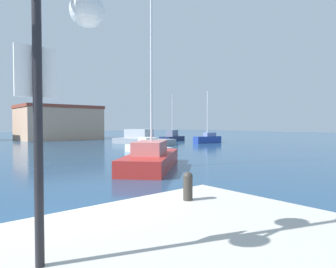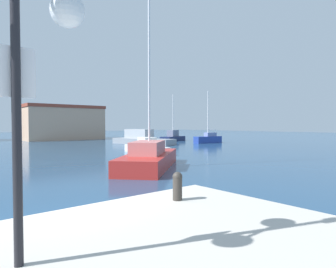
{
  "view_description": "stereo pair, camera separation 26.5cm",
  "coord_description": "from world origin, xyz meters",
  "px_view_note": "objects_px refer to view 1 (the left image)",
  "views": [
    {
      "loc": [
        -2.68,
        -6.41,
        2.53
      ],
      "look_at": [
        18.95,
        18.98,
        1.45
      ],
      "focal_mm": 31.84,
      "sensor_mm": 36.0,
      "label": 1
    },
    {
      "loc": [
        -2.48,
        -6.58,
        2.53
      ],
      "look_at": [
        18.95,
        18.98,
        1.45
      ],
      "focal_mm": 31.84,
      "sensor_mm": 36.0,
      "label": 2
    }
  ],
  "objects_px": {
    "lamppost": "(36,13)",
    "sailboat_red_far_left": "(151,157)",
    "mooring_bollard": "(188,185)",
    "sailboat_blue_near_pier": "(208,138)",
    "motorboat_grey_mid_harbor": "(141,139)",
    "sailboat_navy_distant_north": "(172,137)",
    "motorboat_white_outer_mooring": "(147,148)"
  },
  "relations": [
    {
      "from": "sailboat_navy_distant_north",
      "to": "sailboat_red_far_left",
      "type": "xyz_separation_m",
      "value": [
        -19.68,
        -20.57,
        0.03
      ]
    },
    {
      "from": "sailboat_navy_distant_north",
      "to": "sailboat_blue_near_pier",
      "type": "distance_m",
      "value": 7.12
    },
    {
      "from": "sailboat_blue_near_pier",
      "to": "lamppost",
      "type": "bearing_deg",
      "value": -140.86
    },
    {
      "from": "sailboat_navy_distant_north",
      "to": "sailboat_blue_near_pier",
      "type": "xyz_separation_m",
      "value": [
        0.13,
        -7.12,
        0.02
      ]
    },
    {
      "from": "mooring_bollard",
      "to": "sailboat_blue_near_pier",
      "type": "relative_size",
      "value": 0.08
    },
    {
      "from": "lamppost",
      "to": "motorboat_white_outer_mooring",
      "type": "relative_size",
      "value": 0.72
    },
    {
      "from": "sailboat_blue_near_pier",
      "to": "motorboat_grey_mid_harbor",
      "type": "bearing_deg",
      "value": 153.93
    },
    {
      "from": "lamppost",
      "to": "sailboat_red_far_left",
      "type": "distance_m",
      "value": 14.26
    },
    {
      "from": "lamppost",
      "to": "motorboat_white_outer_mooring",
      "type": "height_order",
      "value": "lamppost"
    },
    {
      "from": "mooring_bollard",
      "to": "motorboat_grey_mid_harbor",
      "type": "bearing_deg",
      "value": 56.37
    },
    {
      "from": "mooring_bollard",
      "to": "motorboat_grey_mid_harbor",
      "type": "height_order",
      "value": "motorboat_grey_mid_harbor"
    },
    {
      "from": "mooring_bollard",
      "to": "sailboat_navy_distant_north",
      "type": "xyz_separation_m",
      "value": [
        25.78,
        29.86,
        -0.68
      ]
    },
    {
      "from": "lamppost",
      "to": "motorboat_grey_mid_harbor",
      "type": "relative_size",
      "value": 0.48
    },
    {
      "from": "mooring_bollard",
      "to": "sailboat_navy_distant_north",
      "type": "bearing_deg",
      "value": 49.2
    },
    {
      "from": "sailboat_navy_distant_north",
      "to": "motorboat_grey_mid_harbor",
      "type": "relative_size",
      "value": 0.78
    },
    {
      "from": "motorboat_grey_mid_harbor",
      "to": "mooring_bollard",
      "type": "bearing_deg",
      "value": -123.63
    },
    {
      "from": "motorboat_white_outer_mooring",
      "to": "sailboat_blue_near_pier",
      "type": "xyz_separation_m",
      "value": [
        14.82,
        6.29,
        0.17
      ]
    },
    {
      "from": "lamppost",
      "to": "mooring_bollard",
      "type": "height_order",
      "value": "lamppost"
    },
    {
      "from": "sailboat_red_far_left",
      "to": "mooring_bollard",
      "type": "bearing_deg",
      "value": -123.28
    },
    {
      "from": "sailboat_blue_near_pier",
      "to": "motorboat_white_outer_mooring",
      "type": "bearing_deg",
      "value": -157.01
    },
    {
      "from": "sailboat_navy_distant_north",
      "to": "motorboat_white_outer_mooring",
      "type": "bearing_deg",
      "value": -137.6
    },
    {
      "from": "motorboat_white_outer_mooring",
      "to": "motorboat_grey_mid_harbor",
      "type": "relative_size",
      "value": 0.67
    },
    {
      "from": "lamppost",
      "to": "mooring_bollard",
      "type": "xyz_separation_m",
      "value": [
        3.26,
        1.0,
        -2.46
      ]
    },
    {
      "from": "mooring_bollard",
      "to": "motorboat_white_outer_mooring",
      "type": "bearing_deg",
      "value": 56.01
    },
    {
      "from": "mooring_bollard",
      "to": "sailboat_red_far_left",
      "type": "height_order",
      "value": "sailboat_red_far_left"
    },
    {
      "from": "mooring_bollard",
      "to": "motorboat_grey_mid_harbor",
      "type": "xyz_separation_m",
      "value": [
        17.77,
        26.72,
        -0.59
      ]
    },
    {
      "from": "sailboat_navy_distant_north",
      "to": "motorboat_grey_mid_harbor",
      "type": "bearing_deg",
      "value": -158.59
    },
    {
      "from": "sailboat_navy_distant_north",
      "to": "sailboat_red_far_left",
      "type": "distance_m",
      "value": 28.46
    },
    {
      "from": "sailboat_blue_near_pier",
      "to": "motorboat_grey_mid_harbor",
      "type": "distance_m",
      "value": 9.06
    },
    {
      "from": "lamppost",
      "to": "motorboat_white_outer_mooring",
      "type": "bearing_deg",
      "value": 50.56
    },
    {
      "from": "lamppost",
      "to": "motorboat_white_outer_mooring",
      "type": "distance_m",
      "value": 22.84
    },
    {
      "from": "sailboat_navy_distant_north",
      "to": "motorboat_grey_mid_harbor",
      "type": "distance_m",
      "value": 8.6
    }
  ]
}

